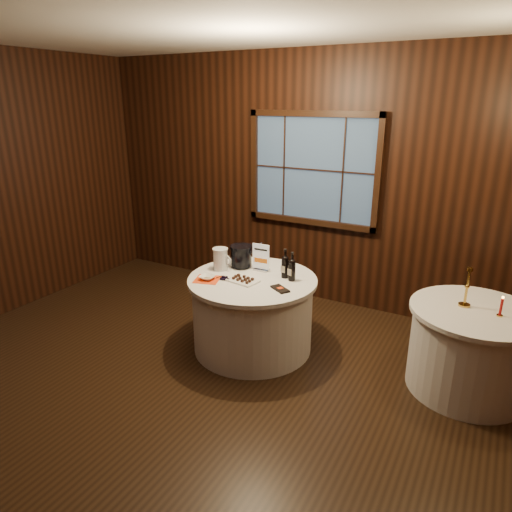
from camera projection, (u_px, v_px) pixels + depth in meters
The scene contains 16 objects.
ground at pixel (195, 399), 3.93m from camera, with size 6.00×6.00×0.00m, color black.
back_wall at pixel (313, 178), 5.47m from camera, with size 6.00×0.10×3.00m.
main_table at pixel (252, 313), 4.62m from camera, with size 1.28×1.28×0.77m.
side_table at pixel (470, 350), 3.95m from camera, with size 1.08×1.08×0.77m.
sign_stand at pixel (261, 261), 4.66m from camera, with size 0.19×0.09×0.30m.
port_bottle_left at pixel (285, 265), 4.48m from camera, with size 0.07×0.08×0.30m.
port_bottle_right at pixel (292, 268), 4.40m from camera, with size 0.07×0.08×0.29m.
ice_bucket at pixel (241, 256), 4.75m from camera, with size 0.23×0.23×0.24m.
chocolate_plate at pixel (243, 280), 4.41m from camera, with size 0.32×0.23×0.04m.
chocolate_box at pixel (280, 289), 4.22m from camera, with size 0.20×0.10×0.02m, color black.
grape_bunch at pixel (224, 278), 4.45m from camera, with size 0.16×0.06×0.04m.
glass_pitcher at pixel (221, 259), 4.68m from camera, with size 0.21×0.16×0.23m.
orange_napkin at pixel (207, 279), 4.46m from camera, with size 0.24×0.24×0.00m, color #EC4113.
cracker_bowl at pixel (207, 277), 4.46m from camera, with size 0.15×0.15×0.04m, color white.
brass_candlestick at pixel (466, 292), 3.86m from camera, with size 0.10×0.10×0.35m.
red_candle at pixel (501, 308), 3.69m from camera, with size 0.05×0.05×0.18m.
Camera 1 is at (2.06, -2.63, 2.45)m, focal length 32.00 mm.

